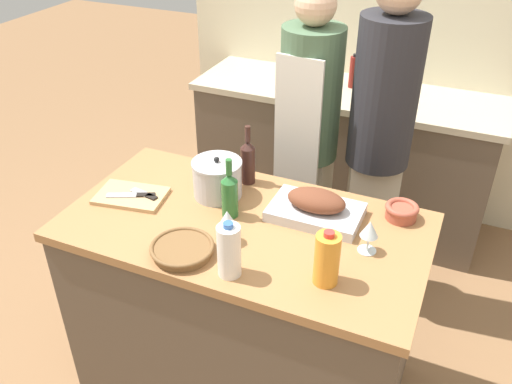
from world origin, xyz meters
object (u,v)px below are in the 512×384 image
stock_pot (217,178)px  wine_glass_left (227,220)px  cutting_board (131,196)px  condiment_bottle_short (353,72)px  person_cook_aproned (308,133)px  wine_bottle_dark (248,161)px  knife_chef (133,195)px  roasting_pan (316,207)px  wicker_basket (182,249)px  knife_paring (145,194)px  person_cook_guest (380,135)px  wine_bottle_green (230,194)px  mixing_bowl (402,211)px  juice_jug (327,259)px  condiment_bottle_tall (359,83)px  milk_jug (229,251)px  wine_glass_right (370,230)px

stock_pot → wine_glass_left: 0.34m
cutting_board → condiment_bottle_short: size_ratio=1.50×
person_cook_aproned → cutting_board: bearing=-115.1°
wine_bottle_dark → knife_chef: wine_bottle_dark is taller
roasting_pan → wicker_basket: 0.57m
knife_chef → stock_pot: bearing=29.6°
knife_paring → person_cook_aproned: (0.45, 0.85, -0.00)m
stock_pot → person_cook_guest: person_cook_guest is taller
wine_bottle_dark → person_cook_guest: bearing=48.8°
wine_bottle_green → knife_chef: size_ratio=1.30×
mixing_bowl → wine_bottle_green: size_ratio=0.52×
wicker_basket → mixing_bowl: mixing_bowl is taller
wicker_basket → juice_jug: size_ratio=1.12×
cutting_board → person_cook_aproned: person_cook_aproned is taller
cutting_board → knife_paring: 0.06m
mixing_bowl → person_cook_guest: size_ratio=0.08×
mixing_bowl → wine_glass_left: size_ratio=0.96×
juice_jug → wine_glass_left: juice_jug is taller
condiment_bottle_tall → roasting_pan: bearing=-82.8°
wine_glass_left → condiment_bottle_tall: size_ratio=0.85×
juice_jug → knife_paring: bearing=167.3°
milk_jug → wine_glass_right: 0.52m
wine_glass_left → person_cook_guest: person_cook_guest is taller
mixing_bowl → wine_glass_right: 0.28m
stock_pot → wine_bottle_green: (0.12, -0.12, 0.02)m
person_cook_aproned → condiment_bottle_short: bearing=92.5°
wine_glass_right → person_cook_guest: bearing=100.0°
wicker_basket → wine_glass_left: (0.12, 0.14, 0.08)m
mixing_bowl → milk_jug: milk_jug is taller
cutting_board → wine_bottle_dark: 0.53m
wine_bottle_dark → wine_glass_left: 0.45m
person_cook_guest → wine_bottle_dark: bearing=-148.0°
wicker_basket → person_cook_guest: person_cook_guest is taller
mixing_bowl → juice_jug: juice_jug is taller
mixing_bowl → knife_chef: (-1.08, -0.32, -0.01)m
knife_chef → knife_paring: bearing=29.6°
wine_glass_right → person_cook_aproned: person_cook_aproned is taller
wine_bottle_dark → condiment_bottle_tall: size_ratio=1.67×
wine_glass_left → knife_chef: bearing=168.6°
condiment_bottle_tall → wicker_basket: bearing=-96.7°
condiment_bottle_short → juice_jug: bearing=-77.7°
roasting_pan → mixing_bowl: roasting_pan is taller
knife_paring → wine_glass_left: bearing=-15.5°
cutting_board → person_cook_guest: bearing=44.4°
stock_pot → knife_paring: size_ratio=1.53×
roasting_pan → stock_pot: bearing=-178.8°
person_cook_aproned → wine_bottle_green: bearing=-88.9°
wine_glass_right → condiment_bottle_short: (-0.48, 1.57, 0.01)m
wine_bottle_dark → condiment_bottle_short: 1.30m
stock_pot → knife_chef: 0.37m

